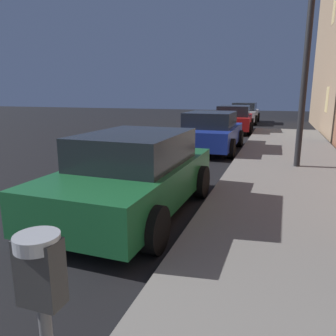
{
  "coord_description": "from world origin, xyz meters",
  "views": [
    {
      "loc": [
        5.19,
        -1.11,
        2.1
      ],
      "look_at": [
        3.99,
        2.44,
        1.23
      ],
      "focal_mm": 34.61,
      "sensor_mm": 36.0,
      "label": 1
    }
  ],
  "objects_px": {
    "car_red": "(234,119)",
    "car_silver": "(244,113)",
    "parking_meter": "(44,307)",
    "car_blue": "(211,132)",
    "street_lamp": "(308,36)",
    "car_green": "(134,174)"
  },
  "relations": [
    {
      "from": "car_red",
      "to": "car_silver",
      "type": "height_order",
      "value": "same"
    },
    {
      "from": "parking_meter",
      "to": "car_blue",
      "type": "height_order",
      "value": "parking_meter"
    },
    {
      "from": "car_blue",
      "to": "car_silver",
      "type": "xyz_separation_m",
      "value": [
        -0.0,
        11.95,
        -0.0
      ]
    },
    {
      "from": "parking_meter",
      "to": "street_lamp",
      "type": "height_order",
      "value": "street_lamp"
    },
    {
      "from": "car_blue",
      "to": "car_red",
      "type": "xyz_separation_m",
      "value": [
        0.0,
        6.3,
        0.0
      ]
    },
    {
      "from": "car_blue",
      "to": "car_red",
      "type": "height_order",
      "value": "same"
    },
    {
      "from": "car_red",
      "to": "car_silver",
      "type": "xyz_separation_m",
      "value": [
        -0.0,
        5.65,
        -0.01
      ]
    },
    {
      "from": "parking_meter",
      "to": "car_green",
      "type": "xyz_separation_m",
      "value": [
        -1.44,
        4.05,
        -0.48
      ]
    },
    {
      "from": "car_blue",
      "to": "street_lamp",
      "type": "xyz_separation_m",
      "value": [
        2.89,
        -2.44,
        2.77
      ]
    },
    {
      "from": "car_green",
      "to": "car_red",
      "type": "distance_m",
      "value": 13.01
    },
    {
      "from": "car_red",
      "to": "car_green",
      "type": "bearing_deg",
      "value": -90.01
    },
    {
      "from": "car_green",
      "to": "car_blue",
      "type": "distance_m",
      "value": 6.71
    },
    {
      "from": "car_green",
      "to": "car_blue",
      "type": "bearing_deg",
      "value": 90.0
    },
    {
      "from": "car_green",
      "to": "car_silver",
      "type": "relative_size",
      "value": 0.9
    },
    {
      "from": "car_blue",
      "to": "car_silver",
      "type": "relative_size",
      "value": 0.9
    },
    {
      "from": "car_red",
      "to": "street_lamp",
      "type": "distance_m",
      "value": 9.61
    },
    {
      "from": "car_blue",
      "to": "car_silver",
      "type": "distance_m",
      "value": 11.95
    },
    {
      "from": "car_red",
      "to": "street_lamp",
      "type": "height_order",
      "value": "street_lamp"
    },
    {
      "from": "car_red",
      "to": "street_lamp",
      "type": "relative_size",
      "value": 0.87
    },
    {
      "from": "parking_meter",
      "to": "car_silver",
      "type": "xyz_separation_m",
      "value": [
        -1.44,
        22.7,
        -0.49
      ]
    },
    {
      "from": "street_lamp",
      "to": "parking_meter",
      "type": "bearing_deg",
      "value": -99.94
    },
    {
      "from": "car_silver",
      "to": "car_red",
      "type": "bearing_deg",
      "value": -89.97
    }
  ]
}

